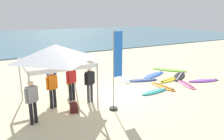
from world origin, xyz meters
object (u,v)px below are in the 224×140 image
surfboard_yellow (170,80)px  surfboard_white (122,78)px  person_red (71,80)px  person_yellow (70,81)px  person_blue (52,80)px  surfboard_orange (163,87)px  surfboard_black (179,76)px  surfboard_pink (186,84)px  surfboard_lime (169,70)px  surfboard_navy (142,80)px  person_black (90,82)px  person_orange (52,87)px  surfboard_purple (204,81)px  person_grey (32,99)px  canopy_tent (55,53)px  gear_bag_near_tent (74,108)px  surfboard_blue (154,75)px  surfboard_teal (155,91)px  banner_flag (116,74)px

surfboard_yellow → surfboard_white: 2.98m
person_red → person_yellow: size_ratio=1.43×
person_blue → surfboard_orange: bearing=-12.1°
surfboard_black → person_yellow: person_yellow is taller
surfboard_pink → surfboard_orange: 1.53m
surfboard_orange → person_yellow: size_ratio=1.54×
person_blue → person_yellow: (1.03, 0.42, -0.33)m
surfboard_black → surfboard_lime: (0.64, 1.55, -0.00)m
surfboard_navy → person_black: size_ratio=1.24×
person_blue → person_red: (0.79, -0.51, 0.00)m
person_orange → surfboard_purple: bearing=-4.5°
person_black → person_orange: bearing=172.6°
surfboard_orange → person_black: (-4.43, 0.10, 0.95)m
surfboard_purple → person_grey: size_ratio=1.25×
canopy_tent → surfboard_black: size_ratio=1.22×
surfboard_yellow → surfboard_lime: bearing=46.1°
surfboard_pink → gear_bag_near_tent: gear_bag_near_tent is taller
surfboard_white → surfboard_lime: bearing=1.0°
surfboard_purple → person_yellow: (-7.82, 2.07, 0.62)m
surfboard_lime → canopy_tent: bearing=-167.4°
surfboard_navy → surfboard_purple: 3.82m
person_orange → surfboard_orange: bearing=-3.0°
surfboard_pink → surfboard_white: same height
surfboard_blue → surfboard_pink: 2.49m
surfboard_blue → surfboard_yellow: bearing=-83.8°
surfboard_blue → surfboard_yellow: 1.32m
person_yellow → gear_bag_near_tent: person_yellow is taller
gear_bag_near_tent → surfboard_teal: bearing=0.3°
surfboard_blue → surfboard_lime: size_ratio=1.03×
surfboard_teal → surfboard_lime: bearing=37.2°
surfboard_black → person_orange: size_ratio=1.36×
canopy_tent → surfboard_blue: 7.47m
person_black → surfboard_yellow: bearing=6.9°
banner_flag → gear_bag_near_tent: size_ratio=5.67×
surfboard_purple → surfboard_white: bearing=144.8°
surfboard_teal → surfboard_pink: 2.39m
person_blue → person_yellow: person_blue is taller
surfboard_navy → person_grey: 7.25m
surfboard_lime → surfboard_blue: bearing=-165.5°
surfboard_blue → person_yellow: (-5.98, -0.43, 0.62)m
surfboard_teal → surfboard_blue: size_ratio=0.77×
surfboard_navy → surfboard_pink: 2.62m
surfboard_yellow → banner_flag: (-5.06, -1.92, 1.54)m
surfboard_navy → surfboard_orange: (0.30, -1.56, 0.00)m
canopy_tent → surfboard_lime: 9.33m
surfboard_pink → surfboard_lime: bearing=62.6°
canopy_tent → surfboard_teal: size_ratio=1.50×
surfboard_pink → person_grey: person_grey is taller
person_red → banner_flag: banner_flag is taller
surfboard_white → person_yellow: (-3.69, -0.84, 0.62)m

